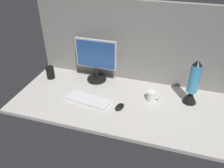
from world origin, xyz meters
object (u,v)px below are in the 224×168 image
mug_black_travel (50,72)px  mug_ceramic_white (152,96)px  monitor (96,59)px  lava_lamp (193,86)px  mouse (120,107)px  keyboard (88,100)px

mug_black_travel → mug_ceramic_white: bearing=-4.5°
monitor → mug_black_travel: (-43.45, -9.88, -15.96)cm
lava_lamp → mouse: bearing=-154.6°
mouse → lava_lamp: (52.38, 24.92, 14.28)cm
mug_black_travel → keyboard: bearing=-26.5°
monitor → lava_lamp: bearing=-7.4°
monitor → keyboard: monitor is taller
mouse → lava_lamp: size_ratio=0.25×
keyboard → mouse: bearing=3.5°
mouse → keyboard: bearing=-167.2°
mug_black_travel → lava_lamp: (128.03, -1.05, 10.04)cm
mug_black_travel → lava_lamp: 128.42cm
keyboard → mug_black_travel: (-47.76, 23.79, 4.94)cm
keyboard → mouse: (27.89, -2.18, 0.70)cm
monitor → keyboard: (4.31, -33.67, -20.90)cm
keyboard → monitor: bearing=105.2°
mouse → mug_ceramic_white: 28.93cm
monitor → lava_lamp: 85.49cm
mouse → mug_black_travel: size_ratio=0.81×
mouse → lava_lamp: bearing=42.7°
mug_ceramic_white → mouse: bearing=-140.6°
mug_ceramic_white → monitor: bearing=162.1°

